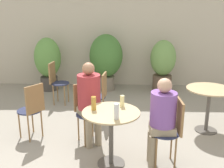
{
  "coord_description": "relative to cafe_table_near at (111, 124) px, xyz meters",
  "views": [
    {
      "loc": [
        0.34,
        -3.11,
        2.03
      ],
      "look_at": [
        0.23,
        0.38,
        1.01
      ],
      "focal_mm": 42.0,
      "sensor_mm": 36.0,
      "label": 1
    }
  ],
  "objects": [
    {
      "name": "beer_glass_1",
      "position": [
        -0.23,
        0.06,
        0.26
      ],
      "size": [
        0.06,
        0.06,
        0.18
      ],
      "color": "#B28433",
      "rests_on": "cafe_table_near"
    },
    {
      "name": "cafe_table_near",
      "position": [
        0.0,
        0.0,
        0.0
      ],
      "size": [
        0.74,
        0.74,
        0.76
      ],
      "color": "#514C47",
      "rests_on": "ground_plane"
    },
    {
      "name": "cafe_table_far",
      "position": [
        1.59,
        1.04,
        0.0
      ],
      "size": [
        0.76,
        0.76,
        0.76
      ],
      "color": "#514C47",
      "rests_on": "ground_plane"
    },
    {
      "name": "beer_glass_2",
      "position": [
        0.07,
        -0.22,
        0.26
      ],
      "size": [
        0.06,
        0.06,
        0.19
      ],
      "color": "silver",
      "rests_on": "cafe_table_near"
    },
    {
      "name": "bistro_chair_2",
      "position": [
        -1.25,
        0.67,
        -0.04
      ],
      "size": [
        0.44,
        0.43,
        0.91
      ],
      "rotation": [
        0.0,
        0.0,
        4.08
      ],
      "color": "#232847",
      "rests_on": "ground_plane"
    },
    {
      "name": "bistro_chair_0",
      "position": [
        0.79,
        0.02,
        -0.04
      ],
      "size": [
        0.38,
        0.38,
        0.91
      ],
      "rotation": [
        0.0,
        0.0,
        -1.55
      ],
      "color": "#232847",
      "rests_on": "ground_plane"
    },
    {
      "name": "potted_plant_2",
      "position": [
        1.17,
        3.25,
        0.12
      ],
      "size": [
        0.62,
        0.62,
        1.28
      ],
      "color": "brown",
      "rests_on": "ground_plane"
    },
    {
      "name": "potted_plant_0",
      "position": [
        -1.69,
        3.28,
        0.16
      ],
      "size": [
        0.65,
        0.65,
        1.32
      ],
      "color": "#47423D",
      "rests_on": "ground_plane"
    },
    {
      "name": "beer_glass_0",
      "position": [
        0.14,
        0.18,
        0.24
      ],
      "size": [
        0.06,
        0.06,
        0.15
      ],
      "color": "beige",
      "rests_on": "cafe_table_near"
    },
    {
      "name": "seated_person_0",
      "position": [
        0.65,
        0.02,
        0.13
      ],
      "size": [
        0.34,
        0.33,
        1.2
      ],
      "rotation": [
        0.0,
        0.0,
        -1.55
      ],
      "color": "gray",
      "rests_on": "ground_plane"
    },
    {
      "name": "potted_plant_1",
      "position": [
        -0.23,
        3.32,
        0.23
      ],
      "size": [
        0.82,
        0.82,
        1.41
      ],
      "color": "slate",
      "rests_on": "ground_plane"
    },
    {
      "name": "storefront_wall",
      "position": [
        -0.23,
        3.81,
        0.91
      ],
      "size": [
        10.0,
        0.06,
        3.0
      ],
      "color": "beige",
      "rests_on": "ground_plane"
    },
    {
      "name": "bistro_chair_1",
      "position": [
        -0.41,
        0.68,
        -0.04
      ],
      "size": [
        0.42,
        0.43,
        0.91
      ],
      "rotation": [
        0.0,
        0.0,
        0.55
      ],
      "color": "#232847",
      "rests_on": "ground_plane"
    },
    {
      "name": "ground_plane",
      "position": [
        -0.23,
        0.02,
        -0.59
      ],
      "size": [
        20.0,
        20.0,
        0.0
      ],
      "primitive_type": "plane",
      "color": "gray"
    },
    {
      "name": "bistro_chair_3",
      "position": [
        -0.25,
        1.39,
        -0.04
      ],
      "size": [
        0.4,
        0.38,
        0.91
      ],
      "rotation": [
        0.0,
        0.0,
        4.58
      ],
      "color": "#232847",
      "rests_on": "ground_plane"
    },
    {
      "name": "bistro_chair_4",
      "position": [
        -1.25,
        2.28,
        -0.04
      ],
      "size": [
        0.39,
        0.38,
        0.91
      ],
      "rotation": [
        0.0,
        0.0,
        1.45
      ],
      "color": "#232847",
      "rests_on": "ground_plane"
    },
    {
      "name": "seated_person_1",
      "position": [
        -0.34,
        0.55,
        0.17
      ],
      "size": [
        0.42,
        0.43,
        1.28
      ],
      "rotation": [
        0.0,
        0.0,
        0.55
      ],
      "color": "gray",
      "rests_on": "ground_plane"
    }
  ]
}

